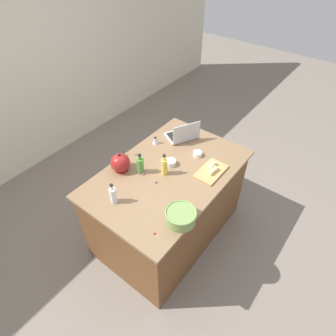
{
  "coord_description": "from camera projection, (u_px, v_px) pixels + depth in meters",
  "views": [
    {
      "loc": [
        -1.52,
        -1.18,
        2.72
      ],
      "look_at": [
        0.0,
        0.0,
        0.95
      ],
      "focal_mm": 30.84,
      "sensor_mm": 36.0,
      "label": 1
    }
  ],
  "objects": [
    {
      "name": "kitchen_timer",
      "position": [
        155.0,
        141.0,
        2.95
      ],
      "size": [
        0.07,
        0.07,
        0.08
      ],
      "color": "#B2B2B7",
      "rests_on": "island_counter"
    },
    {
      "name": "kettle",
      "position": [
        121.0,
        163.0,
        2.63
      ],
      "size": [
        0.21,
        0.18,
        0.2
      ],
      "color": "maroon",
      "rests_on": "island_counter"
    },
    {
      "name": "mixing_bowl_large",
      "position": [
        181.0,
        216.0,
        2.21
      ],
      "size": [
        0.25,
        0.25,
        0.11
      ],
      "color": "#72934C",
      "rests_on": "island_counter"
    },
    {
      "name": "butter_stick_left",
      "position": [
        213.0,
        171.0,
        2.61
      ],
      "size": [
        0.11,
        0.05,
        0.04
      ],
      "primitive_type": "cube",
      "rotation": [
        0.0,
        0.0,
        -0.1
      ],
      "color": "#F4E58C",
      "rests_on": "cutting_board"
    },
    {
      "name": "ramekin_medium",
      "position": [
        171.0,
        163.0,
        2.71
      ],
      "size": [
        0.1,
        0.1,
        0.05
      ],
      "primitive_type": "cylinder",
      "color": "white",
      "rests_on": "island_counter"
    },
    {
      "name": "candy_4",
      "position": [
        136.0,
        154.0,
        2.83
      ],
      "size": [
        0.01,
        0.01,
        0.01
      ],
      "primitive_type": "sphere",
      "color": "blue",
      "rests_on": "island_counter"
    },
    {
      "name": "wall_back",
      "position": [
        19.0,
        68.0,
        3.38
      ],
      "size": [
        8.0,
        0.1,
        2.6
      ],
      "primitive_type": "cube",
      "color": "beige",
      "rests_on": "ground"
    },
    {
      "name": "bottle_oil",
      "position": [
        164.0,
        166.0,
        2.58
      ],
      "size": [
        0.06,
        0.06,
        0.22
      ],
      "color": "#DBC64C",
      "rests_on": "island_counter"
    },
    {
      "name": "bottle_vinegar",
      "position": [
        113.0,
        195.0,
        2.33
      ],
      "size": [
        0.06,
        0.06,
        0.2
      ],
      "color": "white",
      "rests_on": "island_counter"
    },
    {
      "name": "bottle_olive",
      "position": [
        140.0,
        165.0,
        2.6
      ],
      "size": [
        0.07,
        0.07,
        0.21
      ],
      "color": "#4C8C38",
      "rests_on": "island_counter"
    },
    {
      "name": "cutting_board",
      "position": [
        211.0,
        171.0,
        2.64
      ],
      "size": [
        0.32,
        0.19,
        0.02
      ],
      "primitive_type": "cube",
      "color": "tan",
      "rests_on": "island_counter"
    },
    {
      "name": "laptop",
      "position": [
        183.0,
        135.0,
        3.0
      ],
      "size": [
        0.38,
        0.35,
        0.22
      ],
      "color": "#B7B7BC",
      "rests_on": "island_counter"
    },
    {
      "name": "candy_2",
      "position": [
        121.0,
        171.0,
        2.65
      ],
      "size": [
        0.02,
        0.02,
        0.02
      ],
      "primitive_type": "sphere",
      "color": "blue",
      "rests_on": "island_counter"
    },
    {
      "name": "candy_6",
      "position": [
        155.0,
        141.0,
        2.98
      ],
      "size": [
        0.02,
        0.02,
        0.02
      ],
      "primitive_type": "sphere",
      "color": "orange",
      "rests_on": "island_counter"
    },
    {
      "name": "candy_1",
      "position": [
        156.0,
        182.0,
        2.54
      ],
      "size": [
        0.02,
        0.02,
        0.02
      ],
      "primitive_type": "sphere",
      "color": "#CC3399",
      "rests_on": "island_counter"
    },
    {
      "name": "candy_3",
      "position": [
        144.0,
        174.0,
        2.62
      ],
      "size": [
        0.02,
        0.02,
        0.02
      ],
      "primitive_type": "sphere",
      "color": "#CC3399",
      "rests_on": "island_counter"
    },
    {
      "name": "ground_plane",
      "position": [
        168.0,
        230.0,
        3.26
      ],
      "size": [
        12.0,
        12.0,
        0.0
      ],
      "primitive_type": "plane",
      "color": "slate"
    },
    {
      "name": "candy_5",
      "position": [
        154.0,
        233.0,
        2.15
      ],
      "size": [
        0.02,
        0.02,
        0.02
      ],
      "primitive_type": "sphere",
      "color": "red",
      "rests_on": "island_counter"
    },
    {
      "name": "butter_stick_right",
      "position": [
        212.0,
        166.0,
        2.66
      ],
      "size": [
        0.11,
        0.04,
        0.04
      ],
      "primitive_type": "cube",
      "rotation": [
        0.0,
        0.0,
        0.05
      ],
      "color": "#F4E58C",
      "rests_on": "cutting_board"
    },
    {
      "name": "ramekin_small",
      "position": [
        197.0,
        154.0,
        2.81
      ],
      "size": [
        0.09,
        0.09,
        0.04
      ],
      "primitive_type": "cylinder",
      "color": "white",
      "rests_on": "island_counter"
    },
    {
      "name": "candy_0",
      "position": [
        210.0,
        158.0,
        2.78
      ],
      "size": [
        0.02,
        0.02,
        0.02
      ],
      "primitive_type": "sphere",
      "color": "green",
      "rests_on": "island_counter"
    },
    {
      "name": "island_counter",
      "position": [
        168.0,
        204.0,
        2.96
      ],
      "size": [
        1.53,
        1.0,
        0.9
      ],
      "color": "brown",
      "rests_on": "ground"
    }
  ]
}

